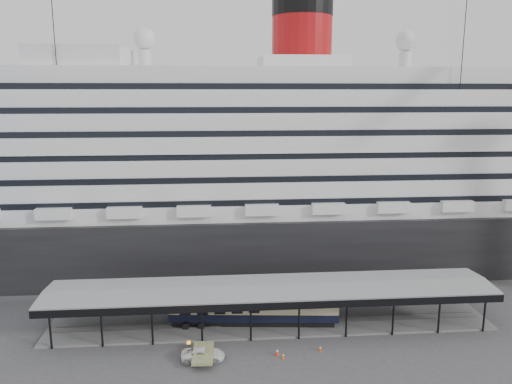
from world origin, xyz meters
TOP-DOWN VIEW (x-y plane):
  - ground at (0.00, 0.00)m, footprint 200.00×200.00m
  - cruise_ship at (0.05, 32.00)m, footprint 130.00×30.00m
  - platform_canopy at (0.00, 5.00)m, footprint 56.00×9.18m
  - port_truck at (-8.47, -3.04)m, footprint 4.84×2.35m
  - pullman_carriage at (-2.27, 5.00)m, footprint 21.45×4.76m
  - traffic_cone_left at (-0.16, -2.68)m, footprint 0.56×0.56m
  - traffic_cone_mid at (0.42, -3.48)m, footprint 0.40×0.40m
  - traffic_cone_right at (4.87, -2.19)m, footprint 0.45×0.45m

SIDE VIEW (x-z plane):
  - ground at x=0.00m, z-range 0.00..0.00m
  - traffic_cone_mid at x=0.42m, z-range 0.00..0.66m
  - traffic_cone_right at x=4.87m, z-range 0.00..0.68m
  - traffic_cone_left at x=-0.16m, z-range 0.00..0.83m
  - port_truck at x=-8.47m, z-range 0.00..1.33m
  - platform_canopy at x=0.00m, z-range -0.29..5.01m
  - pullman_carriage at x=-2.27m, z-range -7.90..13.00m
  - cruise_ship at x=0.05m, z-range -3.60..40.30m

